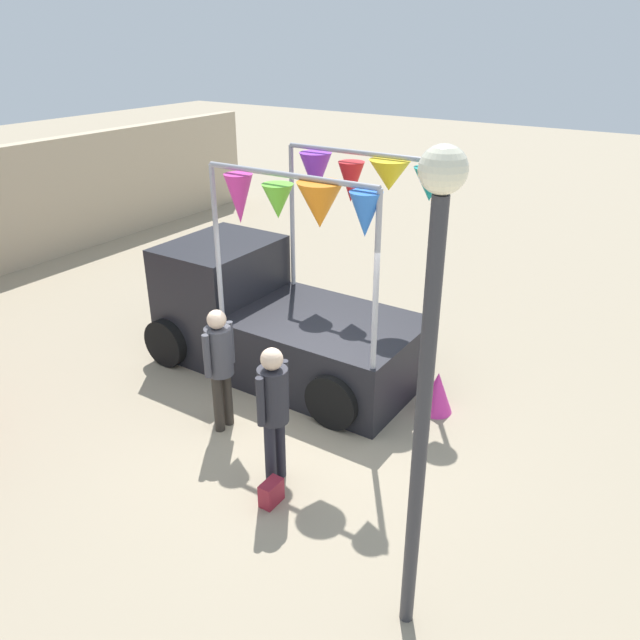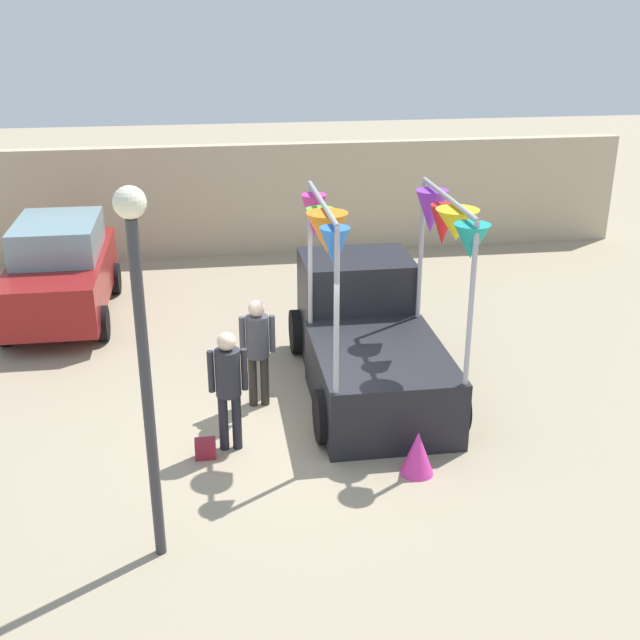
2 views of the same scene
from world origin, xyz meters
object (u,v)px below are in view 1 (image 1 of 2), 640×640
person_customer (273,403)px  handbag (271,493)px  vendor_truck (273,309)px  person_vendor (220,359)px  folded_kite_bundle_magenta (437,392)px  street_lamp (428,353)px

person_customer → handbag: size_ratio=6.16×
vendor_truck → person_customer: 2.83m
person_vendor → folded_kite_bundle_magenta: (1.88, -2.19, -0.72)m
person_customer → street_lamp: (-0.88, -2.11, 1.64)m
person_customer → handbag: 0.99m
handbag → street_lamp: bearing=-105.4°
person_vendor → folded_kite_bundle_magenta: bearing=-49.3°
vendor_truck → person_vendor: 1.84m
person_vendor → street_lamp: bearing=-112.2°
person_customer → handbag: person_customer is taller
street_lamp → folded_kite_bundle_magenta: bearing=19.4°
vendor_truck → street_lamp: 5.25m
person_customer → street_lamp: 2.82m
person_customer → street_lamp: street_lamp is taller
person_customer → folded_kite_bundle_magenta: size_ratio=2.87×
person_customer → folded_kite_bundle_magenta: bearing=-22.3°
person_customer → vendor_truck: bearing=37.5°
folded_kite_bundle_magenta → handbag: bearing=164.1°
handbag → folded_kite_bundle_magenta: folded_kite_bundle_magenta is taller
person_customer → folded_kite_bundle_magenta: person_customer is taller
vendor_truck → folded_kite_bundle_magenta: bearing=-87.4°
vendor_truck → handbag: vendor_truck is taller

